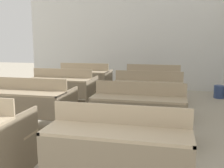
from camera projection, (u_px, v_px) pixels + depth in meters
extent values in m
cube|color=silver|center=(123.00, 38.00, 8.13)|extent=(6.12, 0.06, 3.14)
cube|color=#81725B|center=(18.00, 148.00, 2.82)|extent=(0.03, 0.85, 0.72)
cube|color=#81715A|center=(60.00, 152.00, 2.71)|extent=(0.03, 0.85, 0.72)
cube|color=#81715A|center=(189.00, 165.00, 2.42)|extent=(0.03, 0.85, 0.72)
cube|color=tan|center=(116.00, 132.00, 2.29)|extent=(1.32, 0.39, 0.03)
cube|color=#81715A|center=(111.00, 161.00, 2.14)|extent=(1.26, 0.02, 0.33)
cube|color=tan|center=(120.00, 114.00, 2.45)|extent=(1.32, 0.02, 0.19)
cube|color=tan|center=(126.00, 143.00, 2.81)|extent=(1.32, 0.33, 0.03)
cube|color=#81715A|center=(125.00, 166.00, 2.85)|extent=(1.26, 0.04, 0.04)
cube|color=#7E6E57|center=(68.00, 113.00, 4.15)|extent=(0.03, 0.85, 0.72)
cube|color=tan|center=(22.00, 93.00, 4.02)|extent=(1.32, 0.39, 0.03)
cube|color=#7E6E57|center=(16.00, 107.00, 3.87)|extent=(1.26, 0.02, 0.33)
cube|color=tan|center=(28.00, 84.00, 4.18)|extent=(1.32, 0.02, 0.19)
cube|color=tan|center=(39.00, 104.00, 4.53)|extent=(1.32, 0.33, 0.03)
cube|color=#7E6E57|center=(40.00, 118.00, 4.58)|extent=(1.26, 0.04, 0.04)
cube|color=#786952|center=(98.00, 115.00, 4.04)|extent=(0.03, 0.85, 0.72)
cube|color=#786952|center=(184.00, 121.00, 3.76)|extent=(0.03, 0.85, 0.72)
cube|color=tan|center=(138.00, 98.00, 3.62)|extent=(1.32, 0.39, 0.03)
cube|color=#786952|center=(136.00, 115.00, 3.47)|extent=(1.26, 0.02, 0.33)
cube|color=tan|center=(140.00, 88.00, 3.78)|extent=(1.32, 0.02, 0.19)
cube|color=tan|center=(142.00, 110.00, 4.14)|extent=(1.32, 0.33, 0.03)
cube|color=#786952|center=(141.00, 126.00, 4.18)|extent=(1.26, 0.04, 0.04)
cube|color=#81715A|center=(37.00, 92.00, 5.79)|extent=(0.03, 0.85, 0.72)
cube|color=#81715A|center=(92.00, 95.00, 5.51)|extent=(0.03, 0.85, 0.72)
cube|color=tan|center=(59.00, 79.00, 5.37)|extent=(1.32, 0.39, 0.03)
cube|color=#81715A|center=(55.00, 90.00, 5.22)|extent=(1.26, 0.02, 0.33)
cube|color=tan|center=(62.00, 73.00, 5.53)|extent=(1.32, 0.02, 0.19)
cube|color=tan|center=(68.00, 89.00, 5.89)|extent=(1.32, 0.33, 0.03)
cube|color=#81715A|center=(69.00, 101.00, 5.93)|extent=(1.26, 0.04, 0.04)
cube|color=#7B6C55|center=(117.00, 97.00, 5.36)|extent=(0.03, 0.85, 0.72)
cube|color=#7B6C55|center=(182.00, 100.00, 5.08)|extent=(0.03, 0.85, 0.72)
cube|color=tan|center=(148.00, 83.00, 4.94)|extent=(1.32, 0.39, 0.03)
cube|color=#7B6C55|center=(147.00, 94.00, 4.80)|extent=(1.26, 0.02, 0.33)
cube|color=tan|center=(149.00, 76.00, 5.10)|extent=(1.32, 0.02, 0.19)
cube|color=tan|center=(150.00, 93.00, 5.46)|extent=(1.32, 0.33, 0.03)
cube|color=#7B6C55|center=(149.00, 105.00, 5.51)|extent=(1.26, 0.04, 0.04)
cube|color=#80715A|center=(62.00, 83.00, 7.10)|extent=(0.03, 0.85, 0.72)
cube|color=#80715A|center=(108.00, 85.00, 6.82)|extent=(0.03, 0.85, 0.72)
cube|color=tan|center=(82.00, 72.00, 6.68)|extent=(1.32, 0.39, 0.03)
cube|color=#80715A|center=(79.00, 80.00, 6.54)|extent=(1.26, 0.02, 0.33)
cube|color=tan|center=(84.00, 67.00, 6.85)|extent=(1.32, 0.02, 0.19)
cube|color=tan|center=(88.00, 80.00, 7.20)|extent=(1.32, 0.33, 0.03)
cube|color=#80715A|center=(88.00, 90.00, 7.25)|extent=(1.26, 0.04, 0.04)
cube|color=#81715A|center=(128.00, 85.00, 6.72)|extent=(0.03, 0.85, 0.72)
cube|color=#81715A|center=(179.00, 87.00, 6.44)|extent=(0.03, 0.85, 0.72)
cube|color=tan|center=(153.00, 74.00, 6.30)|extent=(1.32, 0.39, 0.03)
cube|color=#81715A|center=(152.00, 82.00, 6.15)|extent=(1.26, 0.02, 0.33)
cube|color=tan|center=(153.00, 68.00, 6.46)|extent=(1.32, 0.02, 0.19)
cube|color=tan|center=(154.00, 82.00, 6.82)|extent=(1.32, 0.33, 0.03)
cube|color=#81715A|center=(153.00, 92.00, 6.86)|extent=(1.26, 0.04, 0.04)
cylinder|color=#33477A|center=(219.00, 92.00, 6.87)|extent=(0.27, 0.27, 0.33)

